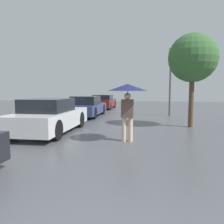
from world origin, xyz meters
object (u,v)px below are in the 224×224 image
parked_car_third (87,107)px  parked_car_farthest (103,102)px  pedestrian (127,93)px  street_lamp (170,74)px  parked_car_second (50,117)px  tree (193,58)px

parked_car_third → parked_car_farthest: bearing=90.8°
pedestrian → street_lamp: street_lamp is taller
pedestrian → street_lamp: size_ratio=0.42×
parked_car_third → street_lamp: 5.48m
parked_car_third → parked_car_second: bearing=-89.8°
pedestrian → tree: size_ratio=0.45×
pedestrian → tree: tree is taller
parked_car_farthest → parked_car_third: bearing=-89.2°
tree → street_lamp: 4.10m
parked_car_farthest → street_lamp: size_ratio=0.99×
parked_car_farthest → street_lamp: (5.11, -4.78, 2.01)m
parked_car_second → parked_car_farthest: size_ratio=0.98×
parked_car_third → street_lamp: bearing=10.5°
pedestrian → tree: 4.18m
parked_car_third → parked_car_farthest: (-0.08, 5.71, -0.01)m
pedestrian → parked_car_second: bearing=161.4°
pedestrian → parked_car_third: size_ratio=0.45×
pedestrian → tree: (2.48, 3.06, 1.42)m
parked_car_third → street_lamp: size_ratio=0.95×
pedestrian → parked_car_farthest: size_ratio=0.43×
pedestrian → parked_car_third: bearing=116.0°
pedestrian → parked_car_third: pedestrian is taller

